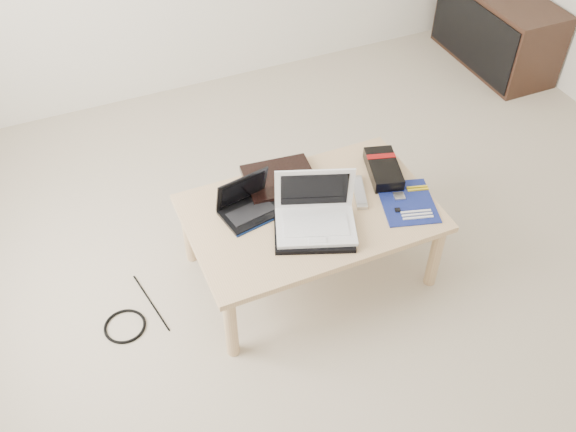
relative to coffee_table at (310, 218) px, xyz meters
name	(u,v)px	position (x,y,z in m)	size (l,w,h in m)	color
ground	(364,286)	(0.20, -0.20, -0.35)	(4.00, 4.00, 0.00)	beige
coffee_table	(310,218)	(0.00, 0.00, 0.00)	(1.10, 0.70, 0.40)	tan
media_cabinet	(496,29)	(1.97, 1.25, -0.10)	(0.41, 0.90, 0.50)	#3D2219
book	(280,179)	(-0.05, 0.23, 0.06)	(0.35, 0.30, 0.03)	black
netbook	(248,205)	(-0.26, 0.11, 0.09)	(0.28, 0.23, 0.18)	black
tablet	(307,199)	(0.01, 0.07, 0.06)	(0.32, 0.28, 0.01)	black
remote	(359,192)	(0.25, 0.01, 0.06)	(0.12, 0.22, 0.02)	#B3B3B8
neoprene_sleeve	(314,232)	(-0.05, -0.13, 0.06)	(0.34, 0.25, 0.02)	black
white_laptop	(315,214)	(-0.02, -0.09, 0.12)	(0.40, 0.34, 0.25)	silver
motherboard	(408,202)	(0.42, -0.13, 0.05)	(0.31, 0.35, 0.01)	#0D1359
gpu_box	(383,169)	(0.42, 0.09, 0.08)	(0.21, 0.30, 0.06)	black
cable_coil	(291,221)	(-0.11, -0.03, 0.05)	(0.11, 0.11, 0.01)	black
floor_cable_coil	(125,326)	(-0.91, 0.02, -0.34)	(0.19, 0.19, 0.01)	black
floor_cable_trail	(151,302)	(-0.76, 0.10, -0.35)	(0.01, 0.01, 0.38)	black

